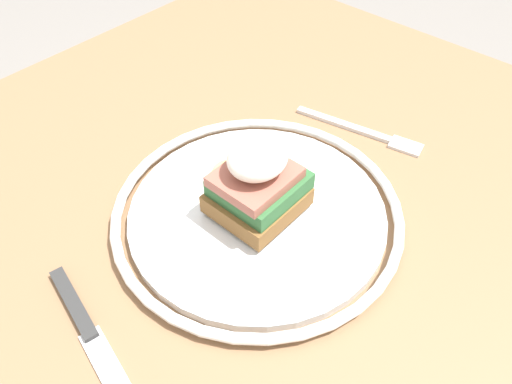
# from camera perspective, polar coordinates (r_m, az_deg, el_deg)

# --- Properties ---
(dining_table) EXTENTS (0.93, 0.84, 0.75)m
(dining_table) POSITION_cam_1_polar(r_m,az_deg,el_deg) (0.59, -0.99, -11.55)
(dining_table) COLOR #846042
(dining_table) RESTS_ON ground_plane
(plate) EXTENTS (0.29, 0.29, 0.02)m
(plate) POSITION_cam_1_polar(r_m,az_deg,el_deg) (0.49, -0.00, -2.19)
(plate) COLOR silver
(plate) RESTS_ON dining_table
(sandwich) EXTENTS (0.08, 0.11, 0.08)m
(sandwich) POSITION_cam_1_polar(r_m,az_deg,el_deg) (0.47, -0.02, 1.25)
(sandwich) COLOR brown
(sandwich) RESTS_ON plate
(fork) EXTENTS (0.05, 0.16, 0.00)m
(fork) POSITION_cam_1_polar(r_m,az_deg,el_deg) (0.61, 12.25, 6.75)
(fork) COLOR silver
(fork) RESTS_ON dining_table
(knife) EXTENTS (0.05, 0.18, 0.01)m
(knife) POSITION_cam_1_polar(r_m,az_deg,el_deg) (0.44, -18.38, -15.26)
(knife) COLOR #2D2D2D
(knife) RESTS_ON dining_table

